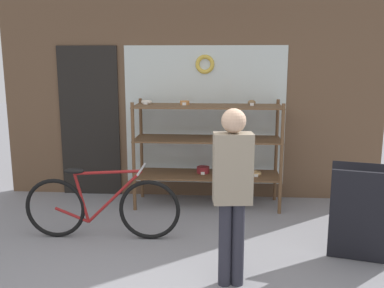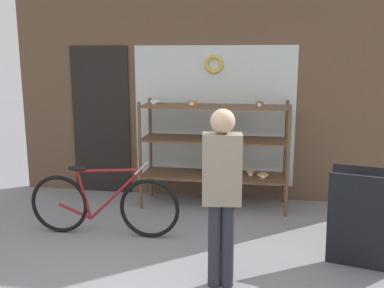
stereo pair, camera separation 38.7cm
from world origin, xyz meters
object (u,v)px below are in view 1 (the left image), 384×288
Objects in this scene: display_case at (208,143)px; pedestrian at (232,185)px; bicycle at (101,207)px; sandwich_board at (362,214)px.

pedestrian is at bearing -82.26° from display_case.
display_case is 1.68m from bicycle.
bicycle is at bearing -173.32° from sandwich_board.
display_case is 2.19m from sandwich_board.
sandwich_board reaches higher than bicycle.
bicycle is 1.82× the size of sandwich_board.
sandwich_board is at bearing 16.66° from pedestrian.
pedestrian is at bearing -33.64° from bicycle.
display_case is 1.23× the size of pedestrian.
sandwich_board is 1.42m from pedestrian.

